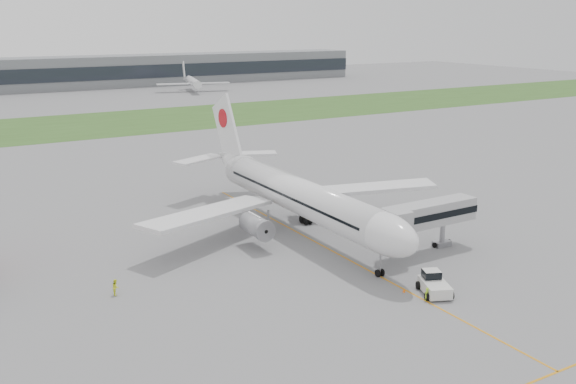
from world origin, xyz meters
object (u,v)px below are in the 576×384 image
airliner (295,193)px  jet_bridge (425,216)px  pushback_tug (434,284)px  ground_crew_near (427,294)px

airliner → jet_bridge: bearing=-58.3°
airliner → pushback_tug: (2.25, -26.70, -4.58)m
airliner → jet_bridge: (10.07, -16.30, -0.55)m
pushback_tug → ground_crew_near: size_ratio=3.42×
ground_crew_near → jet_bridge: bearing=-149.9°
airliner → pushback_tug: size_ratio=10.30×
pushback_tug → ground_crew_near: (-2.15, -1.22, -0.32)m
pushback_tug → airliner: bearing=117.9°
airliner → ground_crew_near: size_ratio=35.23×
airliner → ground_crew_near: airliner is taller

